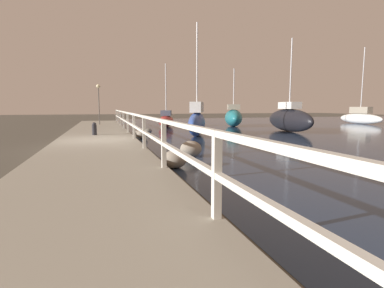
{
  "coord_description": "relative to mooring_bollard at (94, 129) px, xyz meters",
  "views": [
    {
      "loc": [
        0.25,
        -13.03,
        1.72
      ],
      "look_at": [
        3.25,
        -3.03,
        0.42
      ],
      "focal_mm": 28.0,
      "sensor_mm": 36.0,
      "label": 1
    }
  ],
  "objects": [
    {
      "name": "sailboat_red",
      "position": [
        5.64,
        9.94,
        -0.1
      ],
      "size": [
        2.49,
        4.83,
        5.32
      ],
      "rotation": [
        0.0,
        0.0,
        -0.29
      ],
      "color": "red",
      "rests_on": "water_surface"
    },
    {
      "name": "boulder_far_strip",
      "position": [
        2.39,
        2.44,
        -0.49
      ],
      "size": [
        0.46,
        0.41,
        0.35
      ],
      "color": "gray",
      "rests_on": "ground"
    },
    {
      "name": "sailboat_blue",
      "position": [
        5.81,
        1.75,
        0.17
      ],
      "size": [
        2.89,
        5.27,
        6.54
      ],
      "rotation": [
        0.0,
        0.0,
        -0.39
      ],
      "color": "#2D4C9E",
      "rests_on": "water_surface"
    },
    {
      "name": "boulder_water_edge",
      "position": [
        2.3,
        -7.24,
        -0.41
      ],
      "size": [
        0.69,
        0.62,
        0.52
      ],
      "color": "gray",
      "rests_on": "ground"
    },
    {
      "name": "dock_walkway",
      "position": [
        0.13,
        -2.29,
        -0.49
      ],
      "size": [
        3.3,
        36.0,
        0.35
      ],
      "color": "gray",
      "rests_on": "ground"
    },
    {
      "name": "dock_lamp",
      "position": [
        0.18,
        9.06,
        2.11
      ],
      "size": [
        0.3,
        0.3,
        3.09
      ],
      "color": "#514C47",
      "rests_on": "dock_walkway"
    },
    {
      "name": "sailboat_teal",
      "position": [
        11.49,
        8.99,
        0.15
      ],
      "size": [
        2.88,
        4.77,
        5.02
      ],
      "rotation": [
        0.0,
        0.0,
        -0.34
      ],
      "color": "#1E707A",
      "rests_on": "water_surface"
    },
    {
      "name": "mooring_bollard",
      "position": [
        0.0,
        0.0,
        0.0
      ],
      "size": [
        0.22,
        0.22,
        0.62
      ],
      "color": "black",
      "rests_on": "dock_walkway"
    },
    {
      "name": "ground_plane",
      "position": [
        0.13,
        -2.29,
        -0.66
      ],
      "size": [
        120.0,
        120.0,
        0.0
      ],
      "primitive_type": "plane",
      "color": "#4C473D"
    },
    {
      "name": "sailboat_white",
      "position": [
        25.5,
        8.94,
        0.03
      ],
      "size": [
        1.19,
        5.45,
        7.56
      ],
      "rotation": [
        0.0,
        0.0,
        -0.05
      ],
      "color": "white",
      "rests_on": "water_surface"
    },
    {
      "name": "boulder_upstream",
      "position": [
        3.27,
        -5.55,
        -0.38
      ],
      "size": [
        0.75,
        0.67,
        0.56
      ],
      "color": "gray",
      "rests_on": "ground"
    },
    {
      "name": "railing",
      "position": [
        1.68,
        -2.29,
        0.44
      ],
      "size": [
        0.1,
        32.5,
        1.09
      ],
      "color": "silver",
      "rests_on": "dock_walkway"
    },
    {
      "name": "sailboat_black",
      "position": [
        12.86,
        2.74,
        0.2
      ],
      "size": [
        1.81,
        5.98,
        6.33
      ],
      "rotation": [
        0.0,
        0.0,
        -0.12
      ],
      "color": "black",
      "rests_on": "water_surface"
    },
    {
      "name": "boulder_near_dock",
      "position": [
        3.2,
        3.84,
        -0.49
      ],
      "size": [
        0.46,
        0.41,
        0.34
      ],
      "color": "#666056",
      "rests_on": "ground"
    },
    {
      "name": "boulder_downstream",
      "position": [
        2.41,
        0.87,
        -0.44
      ],
      "size": [
        0.61,
        0.55,
        0.45
      ],
      "color": "gray",
      "rests_on": "ground"
    }
  ]
}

